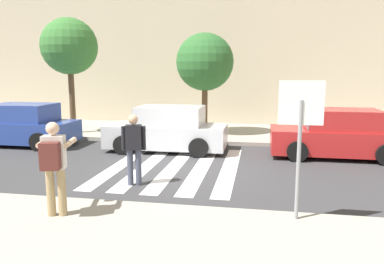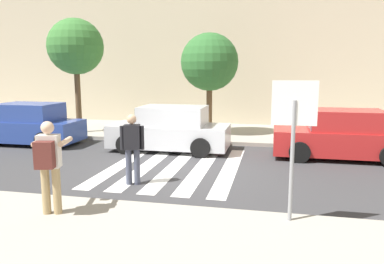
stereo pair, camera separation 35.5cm
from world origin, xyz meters
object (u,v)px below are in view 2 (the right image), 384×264
at_px(parked_car_silver, 170,130).
at_px(street_tree_center, 210,62).
at_px(photographer_with_backpack, 49,160).
at_px(parked_car_red, 342,136).
at_px(street_tree_west, 76,47).
at_px(pedestrian_crossing, 132,145).
at_px(parked_car_blue, 27,125).
at_px(stop_sign, 294,120).

height_order(parked_car_silver, street_tree_center, street_tree_center).
relative_size(photographer_with_backpack, parked_car_red, 0.42).
bearing_deg(parked_car_red, photographer_with_backpack, -133.20).
xyz_separation_m(photographer_with_backpack, street_tree_west, (-4.19, 8.65, 2.55)).
bearing_deg(parked_car_silver, street_tree_west, 154.93).
xyz_separation_m(pedestrian_crossing, parked_car_red, (5.43, 4.00, -0.25)).
bearing_deg(parked_car_blue, street_tree_center, 23.93).
height_order(photographer_with_backpack, street_tree_center, street_tree_center).
bearing_deg(stop_sign, street_tree_center, 108.63).
xyz_separation_m(photographer_with_backpack, parked_car_silver, (0.48, 6.46, -0.44)).
height_order(stop_sign, street_tree_center, street_tree_center).
distance_m(photographer_with_backpack, parked_car_red, 8.88).
height_order(stop_sign, pedestrian_crossing, stop_sign).
height_order(parked_car_blue, parked_car_silver, same).
bearing_deg(parked_car_blue, street_tree_west, 66.73).
xyz_separation_m(pedestrian_crossing, street_tree_center, (0.71, 6.87, 2.11)).
xyz_separation_m(stop_sign, parked_car_blue, (-9.41, 5.81, -1.20)).
relative_size(parked_car_silver, parked_car_red, 1.00).
bearing_deg(photographer_with_backpack, parked_car_red, 46.80).
distance_m(parked_car_blue, parked_car_red, 11.20).
distance_m(stop_sign, photographer_with_backpack, 4.39).
relative_size(parked_car_blue, street_tree_center, 0.99).
relative_size(street_tree_west, street_tree_center, 1.15).
relative_size(pedestrian_crossing, parked_car_red, 0.42).
xyz_separation_m(stop_sign, parked_car_silver, (-3.80, 5.81, -1.20)).
xyz_separation_m(parked_car_red, street_tree_west, (-10.26, 2.18, 2.99)).
distance_m(photographer_with_backpack, pedestrian_crossing, 2.55).
distance_m(street_tree_west, street_tree_center, 5.62).
bearing_deg(pedestrian_crossing, parked_car_silver, 92.28).
distance_m(stop_sign, parked_car_red, 6.20).
xyz_separation_m(stop_sign, photographer_with_backpack, (-4.28, -0.65, -0.76)).
bearing_deg(parked_car_silver, parked_car_blue, -180.00).
bearing_deg(stop_sign, parked_car_blue, 148.28).
distance_m(parked_car_red, street_tree_center, 6.01).
height_order(pedestrian_crossing, street_tree_west, street_tree_west).
height_order(parked_car_blue, parked_car_red, same).
xyz_separation_m(parked_car_blue, parked_car_red, (11.20, 0.00, 0.00)).
distance_m(stop_sign, parked_car_blue, 11.12).
height_order(photographer_with_backpack, parked_car_red, photographer_with_backpack).
distance_m(pedestrian_crossing, parked_car_silver, 4.01).
height_order(stop_sign, parked_car_red, stop_sign).
bearing_deg(pedestrian_crossing, street_tree_center, 84.09).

